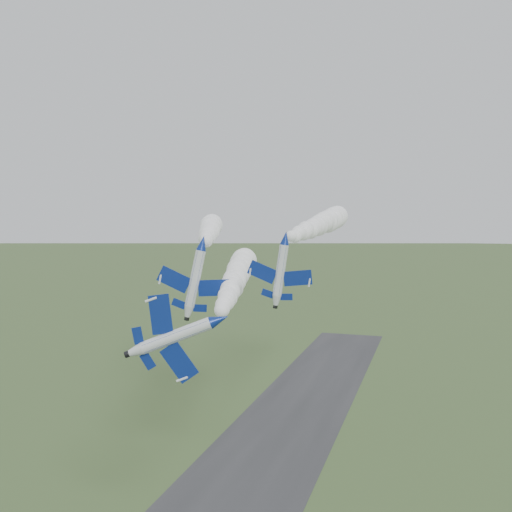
{
  "coord_description": "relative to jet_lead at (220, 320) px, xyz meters",
  "views": [
    {
      "loc": [
        31.34,
        -65.2,
        46.96
      ],
      "look_at": [
        5.09,
        17.59,
        40.92
      ],
      "focal_mm": 40.0,
      "sensor_mm": 36.0,
      "label": 1
    }
  ],
  "objects": [
    {
      "name": "smoke_trail_jet_pair_left",
      "position": [
        -22.75,
        52.35,
        9.51
      ],
      "size": [
        25.53,
        62.63,
        5.67
      ],
      "primitive_type": null,
      "rotation": [
        0.0,
        0.0,
        0.32
      ],
      "color": "white"
    },
    {
      "name": "jet_pair_left",
      "position": [
        -10.33,
        19.17,
        8.43
      ],
      "size": [
        11.52,
        13.64,
        4.0
      ],
      "rotation": [
        0.0,
        0.21,
        0.32
      ],
      "color": "silver"
    },
    {
      "name": "smoke_trail_jet_lead",
      "position": [
        -9.64,
        32.76,
        1.3
      ],
      "size": [
        25.15,
        59.95,
        5.39
      ],
      "primitive_type": null,
      "rotation": [
        0.0,
        0.0,
        0.33
      ],
      "color": "white"
    },
    {
      "name": "smoke_trail_jet_pair_right",
      "position": [
        1.07,
        58.59,
        10.97
      ],
      "size": [
        10.7,
        74.73,
        5.87
      ],
      "primitive_type": null,
      "rotation": [
        0.0,
        0.0,
        0.06
      ],
      "color": "white"
    },
    {
      "name": "runway",
      "position": [
        -6.19,
        30.65,
        -34.3
      ],
      "size": [
        24.0,
        260.0,
        0.04
      ],
      "primitive_type": "cube",
      "color": "#2E2E31",
      "rests_on": "ground"
    },
    {
      "name": "jet_pair_right",
      "position": [
        3.31,
        19.01,
        9.4
      ],
      "size": [
        9.93,
        12.0,
        3.14
      ],
      "rotation": [
        0.0,
        0.14,
        0.06
      ],
      "color": "silver"
    },
    {
      "name": "jet_lead",
      "position": [
        0.0,
        0.0,
        0.0
      ],
      "size": [
        6.2,
        13.3,
        10.55
      ],
      "rotation": [
        0.0,
        1.21,
        0.33
      ],
      "color": "silver"
    }
  ]
}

